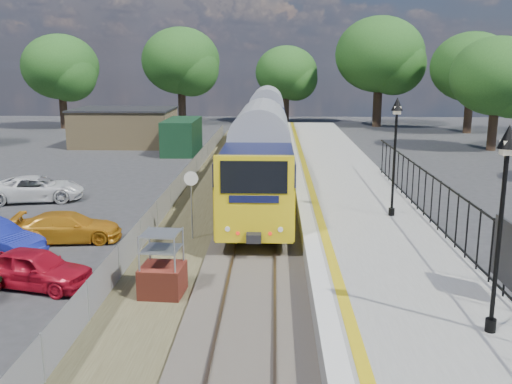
{
  "coord_description": "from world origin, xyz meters",
  "views": [
    {
      "loc": [
        0.68,
        -15.85,
        6.69
      ],
      "look_at": [
        -0.01,
        5.13,
        2.0
      ],
      "focal_mm": 40.0,
      "sensor_mm": 36.0,
      "label": 1
    }
  ],
  "objects_px": {
    "brick_plinth": "(162,265)",
    "car_yellow": "(69,227)",
    "car_red": "(35,268)",
    "speed_sign": "(191,194)",
    "car_white": "(37,189)",
    "victorian_lamp_north": "(396,129)",
    "train": "(265,130)",
    "victorian_lamp_south": "(504,182)"
  },
  "relations": [
    {
      "from": "train",
      "to": "car_yellow",
      "type": "xyz_separation_m",
      "value": [
        -7.24,
        -18.17,
        -1.77
      ]
    },
    {
      "from": "train",
      "to": "speed_sign",
      "type": "bearing_deg",
      "value": -97.97
    },
    {
      "from": "brick_plinth",
      "to": "car_yellow",
      "type": "relative_size",
      "value": 0.5
    },
    {
      "from": "victorian_lamp_north",
      "to": "train",
      "type": "relative_size",
      "value": 0.11
    },
    {
      "from": "brick_plinth",
      "to": "car_red",
      "type": "height_order",
      "value": "brick_plinth"
    },
    {
      "from": "speed_sign",
      "to": "car_white",
      "type": "bearing_deg",
      "value": 140.98
    },
    {
      "from": "victorian_lamp_south",
      "to": "train",
      "type": "relative_size",
      "value": 0.11
    },
    {
      "from": "car_red",
      "to": "car_white",
      "type": "bearing_deg",
      "value": 36.67
    },
    {
      "from": "speed_sign",
      "to": "car_red",
      "type": "distance_m",
      "value": 6.58
    },
    {
      "from": "brick_plinth",
      "to": "car_red",
      "type": "xyz_separation_m",
      "value": [
        -4.04,
        0.55,
        -0.34
      ]
    },
    {
      "from": "victorian_lamp_north",
      "to": "car_red",
      "type": "distance_m",
      "value": 13.68
    },
    {
      "from": "car_white",
      "to": "train",
      "type": "bearing_deg",
      "value": -56.09
    },
    {
      "from": "victorian_lamp_north",
      "to": "car_red",
      "type": "relative_size",
      "value": 1.28
    },
    {
      "from": "car_red",
      "to": "train",
      "type": "bearing_deg",
      "value": -1.8
    },
    {
      "from": "victorian_lamp_north",
      "to": "speed_sign",
      "type": "xyz_separation_m",
      "value": [
        -7.8,
        -0.61,
        -2.45
      ]
    },
    {
      "from": "car_red",
      "to": "car_white",
      "type": "distance_m",
      "value": 12.15
    },
    {
      "from": "brick_plinth",
      "to": "car_yellow",
      "type": "bearing_deg",
      "value": 131.86
    },
    {
      "from": "brick_plinth",
      "to": "car_white",
      "type": "bearing_deg",
      "value": 126.24
    },
    {
      "from": "victorian_lamp_south",
      "to": "brick_plinth",
      "type": "height_order",
      "value": "victorian_lamp_south"
    },
    {
      "from": "victorian_lamp_south",
      "to": "car_white",
      "type": "distance_m",
      "value": 23.22
    },
    {
      "from": "train",
      "to": "brick_plinth",
      "type": "xyz_separation_m",
      "value": [
        -2.59,
        -23.36,
        -1.39
      ]
    },
    {
      "from": "victorian_lamp_south",
      "to": "car_red",
      "type": "bearing_deg",
      "value": 159.98
    },
    {
      "from": "victorian_lamp_south",
      "to": "car_yellow",
      "type": "height_order",
      "value": "victorian_lamp_south"
    },
    {
      "from": "brick_plinth",
      "to": "car_white",
      "type": "relative_size",
      "value": 0.43
    },
    {
      "from": "brick_plinth",
      "to": "car_red",
      "type": "distance_m",
      "value": 4.09
    },
    {
      "from": "speed_sign",
      "to": "car_white",
      "type": "distance_m",
      "value": 10.83
    },
    {
      "from": "speed_sign",
      "to": "car_yellow",
      "type": "relative_size",
      "value": 0.69
    },
    {
      "from": "speed_sign",
      "to": "car_white",
      "type": "relative_size",
      "value": 0.6
    },
    {
      "from": "car_red",
      "to": "speed_sign",
      "type": "bearing_deg",
      "value": -25.34
    },
    {
      "from": "car_yellow",
      "to": "speed_sign",
      "type": "bearing_deg",
      "value": -94.23
    },
    {
      "from": "victorian_lamp_north",
      "to": "car_white",
      "type": "xyz_separation_m",
      "value": [
        -16.54,
        5.67,
        -3.67
      ]
    },
    {
      "from": "car_red",
      "to": "victorian_lamp_north",
      "type": "bearing_deg",
      "value": -50.53
    },
    {
      "from": "train",
      "to": "car_white",
      "type": "xyz_separation_m",
      "value": [
        -11.24,
        -11.57,
        -1.71
      ]
    },
    {
      "from": "victorian_lamp_south",
      "to": "speed_sign",
      "type": "distance_m",
      "value": 12.58
    },
    {
      "from": "car_red",
      "to": "car_yellow",
      "type": "bearing_deg",
      "value": 21.86
    },
    {
      "from": "victorian_lamp_south",
      "to": "car_white",
      "type": "xyz_separation_m",
      "value": [
        -16.74,
        15.67,
        -3.67
      ]
    },
    {
      "from": "car_yellow",
      "to": "car_red",
      "type": "bearing_deg",
      "value": 179.25
    },
    {
      "from": "car_red",
      "to": "car_white",
      "type": "xyz_separation_m",
      "value": [
        -4.6,
        11.25,
        0.02
      ]
    },
    {
      "from": "train",
      "to": "car_yellow",
      "type": "relative_size",
      "value": 10.3
    },
    {
      "from": "speed_sign",
      "to": "car_red",
      "type": "bearing_deg",
      "value": -133.06
    },
    {
      "from": "brick_plinth",
      "to": "car_yellow",
      "type": "height_order",
      "value": "brick_plinth"
    },
    {
      "from": "car_yellow",
      "to": "train",
      "type": "bearing_deg",
      "value": -29.92
    }
  ]
}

